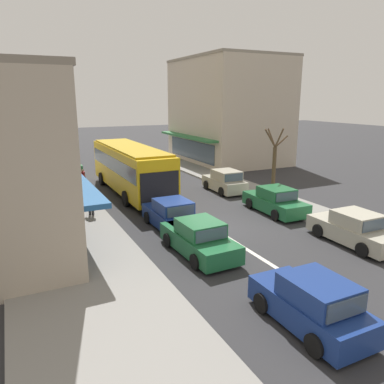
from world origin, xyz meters
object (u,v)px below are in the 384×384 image
(sedan_adjacent_lane_lead, at_px, (172,216))
(parked_sedan_kerb_front, at_px, (354,229))
(city_bus, at_px, (130,166))
(sedan_behind_bus_mid, at_px, (199,239))
(traffic_light_downstreet, at_px, (68,140))
(parked_hatchback_kerb_third, at_px, (225,182))
(hatchback_queue_gap_filler, at_px, (312,304))
(street_tree_right, at_px, (274,167))
(parked_sedan_kerb_second, at_px, (275,201))
(pedestrian_browsing_midblock, at_px, (90,199))
(pedestrian_with_handbag_near, at_px, (83,179))

(sedan_adjacent_lane_lead, distance_m, parked_sedan_kerb_front, 8.45)
(city_bus, relative_size, sedan_behind_bus_mid, 2.55)
(sedan_behind_bus_mid, relative_size, traffic_light_downstreet, 1.01)
(parked_hatchback_kerb_third, bearing_deg, hatchback_queue_gap_filler, -112.17)
(parked_sedan_kerb_front, distance_m, street_tree_right, 7.84)
(sedan_behind_bus_mid, distance_m, parked_sedan_kerb_second, 7.29)
(city_bus, xyz_separation_m, sedan_adjacent_lane_lead, (-0.27, -7.77, -1.22))
(parked_hatchback_kerb_third, bearing_deg, traffic_light_downstreet, 126.04)
(parked_sedan_kerb_front, xyz_separation_m, parked_sedan_kerb_second, (-0.22, 5.30, 0.00))
(sedan_adjacent_lane_lead, relative_size, street_tree_right, 0.92)
(parked_sedan_kerb_front, distance_m, pedestrian_browsing_midblock, 13.30)
(hatchback_queue_gap_filler, distance_m, sedan_adjacent_lane_lead, 9.36)
(pedestrian_with_handbag_near, bearing_deg, traffic_light_downstreet, 87.19)
(parked_sedan_kerb_front, height_order, parked_hatchback_kerb_third, parked_hatchback_kerb_third)
(parked_sedan_kerb_second, bearing_deg, sedan_behind_bus_mid, -153.34)
(hatchback_queue_gap_filler, bearing_deg, sedan_behind_bus_mid, 94.71)
(parked_sedan_kerb_front, bearing_deg, street_tree_right, 79.67)
(city_bus, bearing_deg, parked_sedan_kerb_front, -64.70)
(city_bus, xyz_separation_m, hatchback_queue_gap_filler, (-0.01, -17.13, -1.17))
(city_bus, distance_m, pedestrian_with_handbag_near, 3.30)
(sedan_adjacent_lane_lead, height_order, street_tree_right, street_tree_right)
(sedan_behind_bus_mid, bearing_deg, pedestrian_with_handbag_near, 101.43)
(hatchback_queue_gap_filler, xyz_separation_m, pedestrian_browsing_midblock, (-3.55, 12.94, 0.36))
(parked_sedan_kerb_front, bearing_deg, pedestrian_with_handbag_near, 122.80)
(sedan_behind_bus_mid, bearing_deg, hatchback_queue_gap_filler, -85.29)
(hatchback_queue_gap_filler, height_order, parked_sedan_kerb_second, hatchback_queue_gap_filler)
(parked_hatchback_kerb_third, bearing_deg, sedan_adjacent_lane_lead, -139.31)
(sedan_adjacent_lane_lead, bearing_deg, sedan_behind_bus_mid, -94.04)
(parked_sedan_kerb_front, height_order, street_tree_right, street_tree_right)
(parked_hatchback_kerb_third, distance_m, street_tree_right, 3.89)
(pedestrian_with_handbag_near, bearing_deg, sedan_adjacent_lane_lead, -73.00)
(city_bus, height_order, pedestrian_with_handbag_near, city_bus)
(sedan_behind_bus_mid, distance_m, pedestrian_browsing_midblock, 7.61)
(sedan_adjacent_lane_lead, bearing_deg, parked_hatchback_kerb_third, 40.69)
(parked_sedan_kerb_second, distance_m, pedestrian_browsing_midblock, 10.27)
(parked_sedan_kerb_second, relative_size, parked_hatchback_kerb_third, 1.14)
(pedestrian_browsing_midblock, bearing_deg, sedan_adjacent_lane_lead, -47.41)
(parked_sedan_kerb_front, bearing_deg, city_bus, 115.30)
(parked_hatchback_kerb_third, bearing_deg, pedestrian_with_handbag_near, 158.63)
(hatchback_queue_gap_filler, xyz_separation_m, parked_hatchback_kerb_third, (6.00, 14.74, 0.00))
(sedan_behind_bus_mid, relative_size, pedestrian_with_handbag_near, 2.61)
(pedestrian_with_handbag_near, relative_size, pedestrian_browsing_midblock, 1.00)
(parked_sedan_kerb_second, height_order, traffic_light_downstreet, traffic_light_downstreet)
(parked_sedan_kerb_front, distance_m, parked_sedan_kerb_second, 5.31)
(sedan_behind_bus_mid, distance_m, traffic_light_downstreet, 20.76)
(pedestrian_with_handbag_near, distance_m, pedestrian_browsing_midblock, 5.34)
(sedan_behind_bus_mid, xyz_separation_m, parked_hatchback_kerb_third, (6.50, 8.76, 0.05))
(hatchback_queue_gap_filler, bearing_deg, sedan_adjacent_lane_lead, 91.56)
(parked_hatchback_kerb_third, distance_m, pedestrian_browsing_midblock, 9.73)
(hatchback_queue_gap_filler, bearing_deg, pedestrian_with_handbag_near, 99.26)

